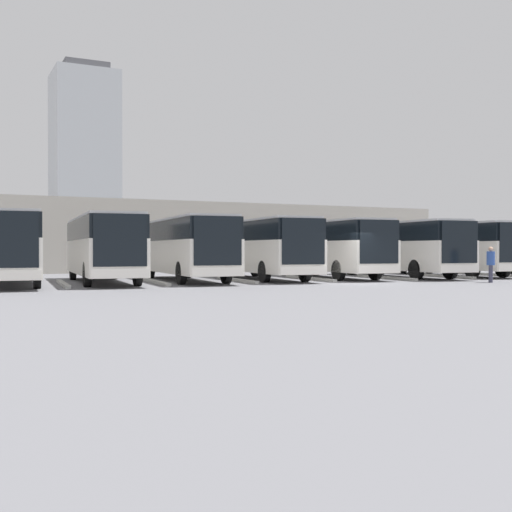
{
  "coord_description": "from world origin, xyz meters",
  "views": [
    {
      "loc": [
        17.94,
        25.87,
        1.67
      ],
      "look_at": [
        2.61,
        -5.8,
        1.3
      ],
      "focal_mm": 45.0,
      "sensor_mm": 36.0,
      "label": 1
    }
  ],
  "objects_px": {
    "bus_0": "(491,247)",
    "bus_7": "(9,246)",
    "bus_6": "(102,246)",
    "bus_4": "(259,246)",
    "bus_5": "(185,246)",
    "bus_3": "(326,247)",
    "pedestrian": "(491,263)",
    "bus_2": "(397,247)",
    "bus_1": "(449,247)"
  },
  "relations": [
    {
      "from": "bus_0",
      "to": "bus_7",
      "type": "xyz_separation_m",
      "value": [
        30.53,
        -0.07,
        0.0
      ]
    },
    {
      "from": "bus_6",
      "to": "bus_7",
      "type": "bearing_deg",
      "value": 5.87
    },
    {
      "from": "bus_4",
      "to": "bus_5",
      "type": "bearing_deg",
      "value": 4.4
    },
    {
      "from": "bus_3",
      "to": "bus_5",
      "type": "distance_m",
      "value": 8.72
    },
    {
      "from": "bus_7",
      "to": "pedestrian",
      "type": "relative_size",
      "value": 6.57
    },
    {
      "from": "bus_5",
      "to": "bus_7",
      "type": "height_order",
      "value": "same"
    },
    {
      "from": "bus_2",
      "to": "bus_4",
      "type": "distance_m",
      "value": 8.79
    },
    {
      "from": "bus_2",
      "to": "bus_5",
      "type": "bearing_deg",
      "value": 0.24
    },
    {
      "from": "bus_7",
      "to": "bus_2",
      "type": "bearing_deg",
      "value": -177.81
    },
    {
      "from": "bus_3",
      "to": "bus_5",
      "type": "relative_size",
      "value": 1.0
    },
    {
      "from": "bus_3",
      "to": "bus_4",
      "type": "relative_size",
      "value": 1.0
    },
    {
      "from": "bus_1",
      "to": "bus_5",
      "type": "height_order",
      "value": "same"
    },
    {
      "from": "bus_3",
      "to": "bus_6",
      "type": "height_order",
      "value": "same"
    },
    {
      "from": "bus_1",
      "to": "bus_7",
      "type": "xyz_separation_m",
      "value": [
        26.17,
        -0.77,
        0.0
      ]
    },
    {
      "from": "bus_0",
      "to": "bus_3",
      "type": "relative_size",
      "value": 1.0
    },
    {
      "from": "bus_2",
      "to": "bus_3",
      "type": "bearing_deg",
      "value": -7.86
    },
    {
      "from": "bus_0",
      "to": "bus_6",
      "type": "xyz_separation_m",
      "value": [
        26.17,
        -0.13,
        0.0
      ]
    },
    {
      "from": "bus_7",
      "to": "bus_5",
      "type": "bearing_deg",
      "value": -174.87
    },
    {
      "from": "bus_6",
      "to": "pedestrian",
      "type": "relative_size",
      "value": 6.57
    },
    {
      "from": "bus_0",
      "to": "bus_2",
      "type": "bearing_deg",
      "value": 11.66
    },
    {
      "from": "bus_3",
      "to": "bus_6",
      "type": "relative_size",
      "value": 1.0
    },
    {
      "from": "bus_5",
      "to": "bus_7",
      "type": "xyz_separation_m",
      "value": [
        8.72,
        0.02,
        0.0
      ]
    },
    {
      "from": "bus_0",
      "to": "bus_5",
      "type": "xyz_separation_m",
      "value": [
        21.81,
        -0.08,
        0.0
      ]
    },
    {
      "from": "bus_5",
      "to": "bus_6",
      "type": "distance_m",
      "value": 4.36
    },
    {
      "from": "bus_4",
      "to": "bus_6",
      "type": "distance_m",
      "value": 8.72
    },
    {
      "from": "bus_4",
      "to": "pedestrian",
      "type": "bearing_deg",
      "value": 141.85
    },
    {
      "from": "bus_1",
      "to": "bus_7",
      "type": "relative_size",
      "value": 1.0
    },
    {
      "from": "bus_3",
      "to": "bus_5",
      "type": "bearing_deg",
      "value": 4.39
    },
    {
      "from": "bus_4",
      "to": "pedestrian",
      "type": "height_order",
      "value": "bus_4"
    },
    {
      "from": "bus_5",
      "to": "bus_6",
      "type": "height_order",
      "value": "same"
    },
    {
      "from": "bus_0",
      "to": "bus_3",
      "type": "bearing_deg",
      "value": 5.1
    },
    {
      "from": "bus_2",
      "to": "bus_7",
      "type": "height_order",
      "value": "same"
    },
    {
      "from": "bus_1",
      "to": "bus_5",
      "type": "distance_m",
      "value": 17.46
    },
    {
      "from": "bus_5",
      "to": "bus_1",
      "type": "bearing_deg",
      "value": -177.55
    },
    {
      "from": "bus_1",
      "to": "bus_4",
      "type": "xyz_separation_m",
      "value": [
        13.09,
        -0.74,
        0.0
      ]
    },
    {
      "from": "bus_3",
      "to": "bus_5",
      "type": "xyz_separation_m",
      "value": [
        8.72,
        -0.1,
        0.0
      ]
    },
    {
      "from": "bus_2",
      "to": "pedestrian",
      "type": "xyz_separation_m",
      "value": [
        -0.13,
        7.26,
        -0.86
      ]
    },
    {
      "from": "bus_3",
      "to": "pedestrian",
      "type": "xyz_separation_m",
      "value": [
        -4.49,
        8.26,
        -0.86
      ]
    },
    {
      "from": "pedestrian",
      "to": "bus_0",
      "type": "bearing_deg",
      "value": 179.05
    },
    {
      "from": "bus_0",
      "to": "bus_5",
      "type": "height_order",
      "value": "same"
    },
    {
      "from": "bus_5",
      "to": "pedestrian",
      "type": "bearing_deg",
      "value": 152.72
    },
    {
      "from": "bus_0",
      "to": "pedestrian",
      "type": "bearing_deg",
      "value": 48.97
    },
    {
      "from": "bus_4",
      "to": "bus_2",
      "type": "bearing_deg",
      "value": 178.18
    },
    {
      "from": "bus_4",
      "to": "bus_7",
      "type": "height_order",
      "value": "same"
    },
    {
      "from": "bus_7",
      "to": "pedestrian",
      "type": "xyz_separation_m",
      "value": [
        -21.94,
        8.35,
        -0.86
      ]
    },
    {
      "from": "bus_7",
      "to": "bus_1",
      "type": "bearing_deg",
      "value": -176.66
    },
    {
      "from": "bus_2",
      "to": "bus_3",
      "type": "xyz_separation_m",
      "value": [
        4.36,
        -1.0,
        0.0
      ]
    },
    {
      "from": "bus_5",
      "to": "bus_6",
      "type": "relative_size",
      "value": 1.0
    },
    {
      "from": "bus_2",
      "to": "bus_4",
      "type": "bearing_deg",
      "value": -1.82
    },
    {
      "from": "bus_4",
      "to": "bus_7",
      "type": "xyz_separation_m",
      "value": [
        13.09,
        -0.03,
        0.0
      ]
    }
  ]
}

